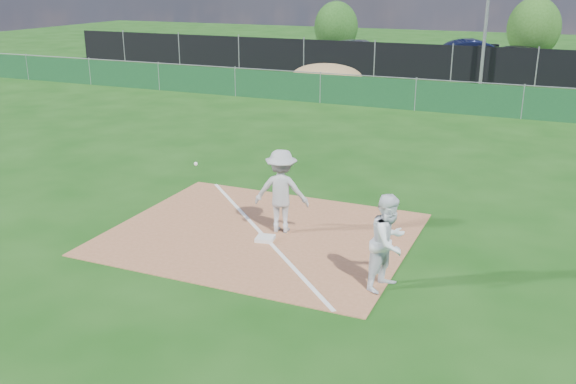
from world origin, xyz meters
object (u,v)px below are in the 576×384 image
object	(u,v)px
first_base	(265,238)
tree_mid	(534,28)
car_left	(361,51)
car_mid	(477,54)
tree_left	(336,27)
play_at_first	(281,191)
car_right	(526,61)
runner	(389,242)
light_pole	(488,0)

from	to	relation	value
first_base	tree_mid	size ratio (longest dim) A/B	0.09
first_base	car_left	xyz separation A→B (m)	(-6.28, 26.56, 0.75)
car_mid	tree_left	xyz separation A→B (m)	(-9.88, 3.73, 0.97)
play_at_first	car_mid	world-z (taller)	play_at_first
car_mid	car_right	bearing A→B (deg)	-139.41
play_at_first	runner	world-z (taller)	play_at_first
car_mid	tree_left	world-z (taller)	tree_left
runner	car_mid	xyz separation A→B (m)	(-2.49, 28.70, -0.02)
light_pole	car_right	distance (m)	5.58
light_pole	car_mid	xyz separation A→B (m)	(-0.99, 5.70, -3.18)
car_mid	runner	bearing A→B (deg)	164.54
light_pole	car_mid	distance (m)	6.61
play_at_first	tree_mid	xyz separation A→B (m)	(2.76, 32.47, 1.09)
light_pole	play_at_first	distance (m)	21.65
play_at_first	car_mid	distance (m)	27.10
play_at_first	runner	distance (m)	3.11
car_right	tree_left	size ratio (longest dim) A/B	1.46
runner	tree_mid	world-z (taller)	tree_mid
runner	car_mid	bearing A→B (deg)	23.16
light_pole	runner	distance (m)	23.26
car_right	car_left	bearing A→B (deg)	112.50
tree_mid	car_mid	bearing A→B (deg)	-115.64
car_left	tree_mid	distance (m)	11.28
first_base	tree_left	distance (m)	32.91
light_pole	runner	world-z (taller)	light_pole
car_mid	car_right	xyz separation A→B (m)	(2.77, -1.54, -0.07)
light_pole	car_left	distance (m)	9.38
play_at_first	runner	bearing A→B (deg)	-30.80
light_pole	tree_left	distance (m)	14.56
runner	car_right	bearing A→B (deg)	17.60
runner	car_right	world-z (taller)	runner
car_mid	car_right	world-z (taller)	car_mid
play_at_first	first_base	bearing A→B (deg)	-99.00
first_base	car_left	size ratio (longest dim) A/B	0.08
first_base	runner	world-z (taller)	runner
tree_mid	tree_left	bearing A→B (deg)	-172.52
car_mid	tree_mid	size ratio (longest dim) A/B	1.27
play_at_first	car_mid	xyz separation A→B (m)	(0.18, 27.10, -0.07)
car_mid	car_left	bearing A→B (deg)	79.48
car_mid	tree_mid	distance (m)	6.07
first_base	tree_mid	xyz separation A→B (m)	(2.85, 33.07, 1.93)
play_at_first	tree_mid	world-z (taller)	tree_mid
runner	car_right	size ratio (longest dim) A/B	0.33
play_at_first	light_pole	bearing A→B (deg)	86.86
runner	tree_mid	distance (m)	34.08
play_at_first	runner	size ratio (longest dim) A/B	1.48
car_left	tree_mid	xyz separation A→B (m)	(9.13, 6.51, 1.18)
light_pole	car_left	xyz separation A→B (m)	(-7.54, 4.56, -3.20)
light_pole	tree_left	xyz separation A→B (m)	(-10.87, 9.43, -2.21)
runner	car_left	size ratio (longest dim) A/B	0.36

